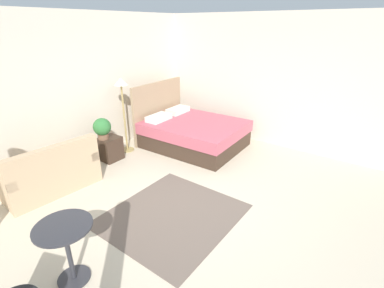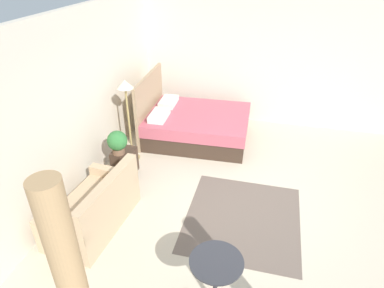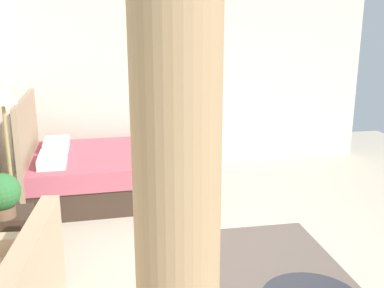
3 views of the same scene
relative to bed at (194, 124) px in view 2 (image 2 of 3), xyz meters
name	(u,v)px [view 2 (image 2 of 3)]	position (x,y,z in m)	size (l,w,h in m)	color
ground_plane	(248,204)	(-1.88, -1.35, -0.33)	(9.20, 8.61, 0.02)	beige
wall_back	(75,106)	(-1.88, 1.46, 1.08)	(9.20, 0.12, 2.80)	beige
wall_right	(268,62)	(1.22, -1.35, 1.08)	(0.12, 5.61, 2.80)	beige
area_rug	(243,218)	(-2.22, -1.30, -0.32)	(1.82, 1.68, 0.01)	#66564C
bed	(194,124)	(0.00, 0.00, 0.00)	(1.74, 2.16, 1.34)	#38281E
couch	(95,210)	(-2.88, 0.76, -0.04)	(1.49, 0.90, 0.86)	tan
nightstand	(125,162)	(-1.56, 0.89, -0.08)	(0.40, 0.36, 0.48)	#38281E
potted_plant	(117,142)	(-1.66, 0.93, 0.38)	(0.34, 0.34, 0.42)	brown
floor_lamp	(126,98)	(-1.07, 0.97, 0.93)	(0.28, 0.28, 1.58)	#99844C
balcony_table	(216,275)	(-3.70, -1.15, 0.17)	(0.58, 0.58, 0.71)	#2D2D33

